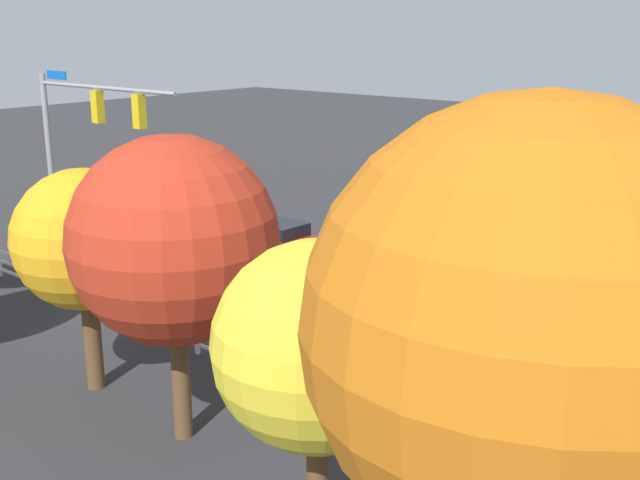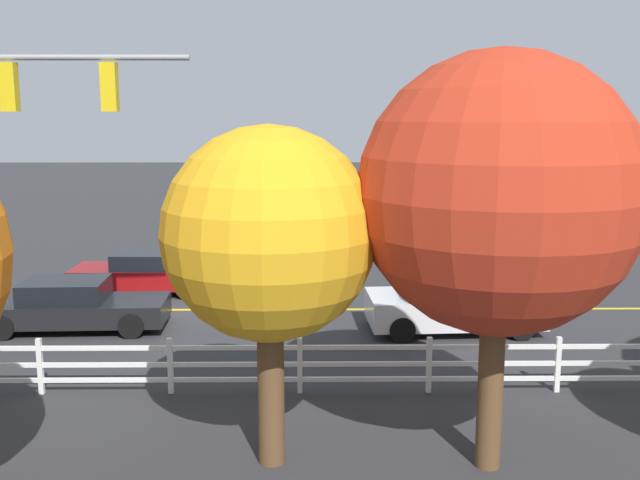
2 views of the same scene
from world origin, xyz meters
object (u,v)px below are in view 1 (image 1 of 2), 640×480
object	(u,v)px
car_0	(404,319)
car_1	(274,238)
pedestrian	(75,254)
tree_3	(174,241)
tree_1	(317,347)
car_2	(178,255)
tree_5	(534,328)
tree_0	(84,241)

from	to	relation	value
car_0	car_1	xyz separation A→B (m)	(8.81, -4.09, -0.07)
pedestrian	tree_3	world-z (taller)	tree_3
car_1	tree_1	world-z (taller)	tree_1
car_2	car_1	bearing A→B (deg)	73.54
tree_5	pedestrian	bearing A→B (deg)	-18.79
pedestrian	tree_0	size ratio (longest dim) A/B	0.31
tree_0	tree_5	bearing A→B (deg)	169.47
car_1	pedestrian	world-z (taller)	pedestrian
car_0	pedestrian	xyz separation A→B (m)	(11.87, 2.63, 0.22)
tree_1	tree_5	xyz separation A→B (m)	(-3.29, 0.22, 1.22)
pedestrian	tree_5	world-z (taller)	tree_5
car_0	tree_5	world-z (taller)	tree_5
car_1	tree_3	size ratio (longest dim) A/B	0.68
car_0	tree_5	xyz separation A→B (m)	(-7.85, 9.34, 4.68)
pedestrian	tree_0	world-z (taller)	tree_0
car_0	car_2	world-z (taller)	car_0
car_2	tree_3	bearing A→B (deg)	-41.65
tree_1	car_2	bearing A→B (deg)	-32.90
car_2	tree_3	distance (m)	12.27
car_1	tree_3	world-z (taller)	tree_3
car_0	car_1	size ratio (longest dim) A/B	1.01
car_1	tree_0	distance (m)	12.46
pedestrian	tree_1	world-z (taller)	tree_1
tree_3	pedestrian	bearing A→B (deg)	-22.68
car_0	tree_3	bearing A→B (deg)	-99.29
car_0	tree_0	size ratio (longest dim) A/B	0.83
tree_1	car_1	bearing A→B (deg)	-44.65
car_2	tree_0	bearing A→B (deg)	-54.75
tree_1	tree_5	bearing A→B (deg)	176.15
car_2	tree_0	size ratio (longest dim) A/B	0.87
car_2	pedestrian	world-z (taller)	pedestrian
car_1	car_2	world-z (taller)	car_2
car_1	tree_5	xyz separation A→B (m)	(-16.66, 13.43, 4.76)
car_0	tree_0	bearing A→B (deg)	-124.04
car_2	pedestrian	size ratio (longest dim) A/B	2.80
pedestrian	tree_3	xyz separation A→B (m)	(-11.08, 4.63, 3.45)
car_0	car_2	bearing A→B (deg)	175.93
car_1	pedestrian	distance (m)	7.39
pedestrian	tree_5	bearing A→B (deg)	-151.75
tree_0	tree_5	distance (m)	12.43
car_2	pedestrian	distance (m)	3.50
car_2	pedestrian	xyz separation A→B (m)	(2.06, 2.81, 0.29)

